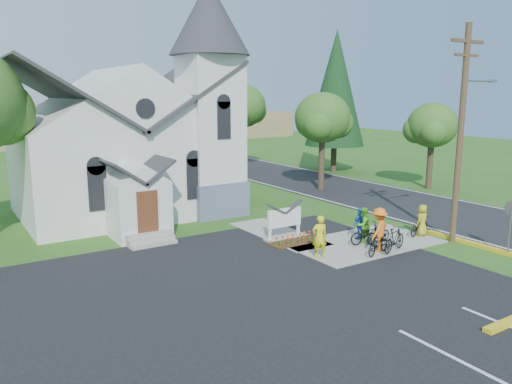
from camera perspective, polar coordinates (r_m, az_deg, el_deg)
ground at (r=22.77m, az=10.46°, el=-6.70°), size 120.00×120.00×0.00m
parking_lot at (r=17.29m, az=-2.37°, el=-12.37°), size 20.00×16.00×0.02m
road at (r=40.18m, az=6.30°, el=1.19°), size 8.00×90.00×0.02m
sidewalk at (r=24.11m, az=12.27°, el=-5.70°), size 7.00×4.00×0.05m
church at (r=29.79m, az=-14.21°, el=7.61°), size 12.35×12.00×13.00m
church_sign at (r=24.12m, az=3.25°, el=-2.98°), size 2.20×0.40×1.70m
flower_bed at (r=23.69m, az=4.51°, el=-5.75°), size 2.60×1.10×0.07m
utility_pole at (r=24.86m, az=22.46°, el=6.84°), size 3.45×0.28×10.00m
stop_sign at (r=23.98m, az=27.19°, el=-2.45°), size 0.11×0.76×2.48m
tree_road_near at (r=36.35m, az=7.62°, el=8.36°), size 4.00×4.00×7.05m
tree_road_mid at (r=46.40m, az=-1.63°, el=9.74°), size 4.40×4.40×7.80m
tree_road_far at (r=38.68m, az=19.51°, el=7.14°), size 3.60×3.60×6.30m
conifer at (r=45.11m, az=9.10°, el=11.61°), size 5.20×5.20×12.40m
distant_hills at (r=74.48m, az=-18.56°, el=6.92°), size 61.00×10.00×5.60m
cyclist_0 at (r=21.38m, az=7.28°, el=-5.08°), size 0.78×0.63×1.83m
bike_0 at (r=22.41m, az=13.78°, el=-5.80°), size 1.80×1.06×0.89m
cyclist_1 at (r=23.89m, az=12.13°, el=-3.70°), size 0.87×0.71×1.67m
bike_1 at (r=22.92m, az=15.54°, el=-5.24°), size 1.90×1.00×1.10m
cyclist_2 at (r=24.44m, az=11.80°, el=-3.53°), size 0.92×0.45×1.53m
bike_2 at (r=23.78m, az=12.64°, el=-4.66°), size 1.94×0.93×0.98m
cyclist_3 at (r=22.72m, az=13.87°, el=-4.18°), size 1.45×1.16×1.96m
bike_3 at (r=24.00m, az=13.82°, el=-4.66°), size 1.53×0.48×0.91m
cyclist_4 at (r=25.79m, az=18.47°, el=-3.07°), size 0.83×0.60×1.56m
bike_4 at (r=25.97m, az=18.14°, el=-3.72°), size 1.78×0.98×0.89m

